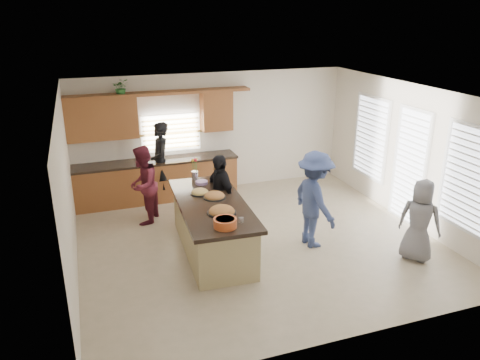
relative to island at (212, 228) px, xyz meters
name	(u,v)px	position (x,y,z in m)	size (l,w,h in m)	color
floor	(257,241)	(0.90, 0.06, -0.45)	(6.50, 6.50, 0.00)	#C2AE90
room_shell	(259,145)	(0.90, 0.06, 1.45)	(6.52, 6.02, 2.81)	silver
back_cabinetry	(154,162)	(-0.57, 2.80, 0.46)	(4.08, 0.66, 2.46)	#98582C
right_wall_glazing	(412,159)	(4.12, -0.07, 0.89)	(0.06, 4.00, 2.25)	white
island	(212,228)	(0.00, 0.00, 0.00)	(1.29, 2.76, 0.95)	tan
platter_front	(222,212)	(0.03, -0.51, 0.53)	(0.49, 0.49, 0.20)	black
platter_mid	(214,196)	(0.10, 0.18, 0.52)	(0.41, 0.41, 0.17)	black
platter_back	(200,192)	(-0.10, 0.46, 0.52)	(0.35, 0.35, 0.14)	black
salad_bowl	(225,222)	(-0.08, -1.03, 0.58)	(0.37, 0.37, 0.14)	#CA5425
clear_cup	(241,220)	(0.21, -0.96, 0.54)	(0.08, 0.08, 0.09)	white
plate_stack	(202,182)	(0.07, 0.97, 0.52)	(0.24, 0.24, 0.05)	#B990D2
flower_vase	(195,169)	(0.01, 1.25, 0.72)	(0.14, 0.14, 0.44)	silver
potted_plant	(121,88)	(-1.14, 2.88, 2.14)	(0.34, 0.29, 0.38)	#327930
woman_left_back	(161,162)	(-0.43, 2.66, 0.46)	(0.67, 0.44, 1.83)	black
woman_left_mid	(143,185)	(-0.98, 1.63, 0.36)	(0.79, 0.61, 1.62)	maroon
woman_left_front	(220,195)	(0.34, 0.65, 0.35)	(0.94, 0.39, 1.60)	black
woman_right_back	(315,200)	(1.83, -0.38, 0.45)	(1.16, 0.67, 1.80)	navy
woman_right_front	(420,221)	(3.28, -1.46, 0.28)	(0.72, 0.47, 1.47)	slate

